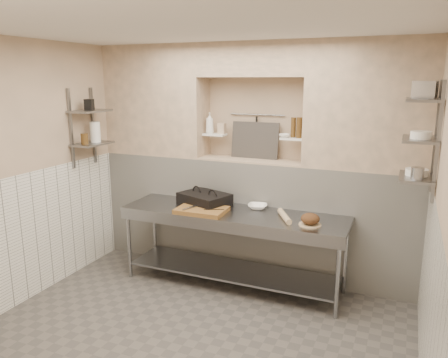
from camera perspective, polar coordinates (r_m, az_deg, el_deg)
The scene contains 47 objects.
floor at distance 4.40m, azimuth -4.70°, elevation -20.66°, with size 4.00×3.90×0.10m, color #544E4A.
ceiling at distance 3.69m, azimuth -5.58°, elevation 20.19°, with size 4.00×3.90×0.10m, color silver.
wall_left at distance 5.07m, azimuth -26.05°, elevation 0.46°, with size 0.10×3.90×2.80m, color #CCAA88.
wall_back at distance 5.60m, azimuth 4.52°, elevation 2.81°, with size 4.00×0.10×2.80m, color #CCAA88.
backwall_lower at distance 5.53m, azimuth 3.57°, elevation -4.76°, with size 4.00×0.40×1.40m, color white.
alcove_sill at distance 5.36m, azimuth 3.68°, elevation 2.49°, with size 1.30×0.40×0.02m, color #CCAA88.
backwall_pillar_left at distance 5.85m, azimuth -8.76°, elevation 10.05°, with size 1.35×0.40×1.40m, color #CCAA88.
backwall_pillar_right at distance 5.00m, azimuth 18.45°, elevation 9.08°, with size 1.35×0.40×1.40m, color #CCAA88.
backwall_header at distance 5.28m, azimuth 3.87°, elevation 15.30°, with size 1.30×0.40×0.40m, color #CCAA88.
wainscot_left at distance 5.21m, azimuth -24.85°, elevation -7.14°, with size 0.02×3.90×1.40m, color white.
wainscot_right at distance 3.65m, azimuth 25.21°, elevation -15.80°, with size 0.02×3.90×1.40m, color white.
alcove_shelf_left at distance 5.50m, azimuth -1.23°, elevation 5.84°, with size 0.28×0.16×0.03m, color white.
alcove_shelf_right at distance 5.17m, azimuth 8.98°, elevation 5.23°, with size 0.28×0.16×0.03m, color white.
utensil_rail at distance 5.45m, azimuth 4.36°, elevation 8.38°, with size 0.02×0.02×0.70m, color gray.
hanging_steel at distance 5.45m, azimuth 4.26°, elevation 6.58°, with size 0.02×0.02×0.30m, color black.
splash_panel at distance 5.42m, azimuth 4.06°, elevation 5.06°, with size 0.60×0.02×0.45m, color #383330.
shelf_rail_left_a at distance 5.84m, azimuth -16.73°, elevation 6.70°, with size 0.03×0.03×0.95m, color slate.
shelf_rail_left_b at distance 5.54m, azimuth -19.36°, elevation 6.21°, with size 0.03×0.03×0.95m, color slate.
wall_shelf_left_lower at distance 5.63m, azimuth -16.82°, elevation 4.42°, with size 0.30×0.50×0.03m, color slate.
wall_shelf_left_upper at distance 5.59m, azimuth -17.09°, elevation 8.48°, with size 0.30×0.50×0.03m, color slate.
shelf_rail_right_a at distance 4.52m, azimuth 25.93°, elevation 4.90°, with size 0.03×0.03×1.05m, color slate.
shelf_rail_right_b at distance 4.12m, azimuth 26.17°, elevation 4.22°, with size 0.03×0.03×1.05m, color slate.
wall_shelf_right_lower at distance 4.37m, azimuth 23.84°, elevation 0.20°, with size 0.30×0.50×0.03m, color slate.
wall_shelf_right_mid at distance 4.31m, azimuth 24.26°, elevation 4.74°, with size 0.30×0.50×0.03m, color slate.
wall_shelf_right_upper at distance 4.28m, azimuth 24.69°, elevation 9.37°, with size 0.30×0.50×0.03m, color slate.
prep_table at distance 5.06m, azimuth 1.11°, elevation -7.15°, with size 2.60×0.70×0.90m.
panini_press at distance 5.21m, azimuth -2.56°, elevation -2.71°, with size 0.67×0.57×0.15m.
cutting_board at distance 4.98m, azimuth -2.94°, elevation -4.08°, with size 0.55×0.39×0.05m, color brown.
knife_blade at distance 4.91m, azimuth -1.33°, elevation -4.03°, with size 0.23×0.03×0.01m, color gray.
tongs at distance 4.98m, azimuth -4.23°, elevation -3.71°, with size 0.03×0.03×0.28m, color gray.
mixing_bowl at distance 5.11m, azimuth 4.41°, elevation -3.61°, with size 0.22×0.22×0.06m, color white.
rolling_pin at distance 4.78m, azimuth 7.91°, elevation -4.84°, with size 0.06×0.06×0.42m, color tan.
bread_board at distance 4.63m, azimuth 11.16°, elevation -5.88°, with size 0.23×0.23×0.01m, color tan.
bread_loaf at distance 4.61m, azimuth 11.20°, elevation -5.12°, with size 0.19×0.19×0.12m, color #4C2D19.
bottle_soap at distance 5.48m, azimuth -1.88°, elevation 7.31°, with size 0.10×0.10×0.26m, color white.
jar_alcove at distance 5.48m, azimuth -0.28°, elevation 6.64°, with size 0.09×0.09×0.13m, color #CCAA88.
bowl_alcove at distance 5.17m, azimuth 7.89°, elevation 5.63°, with size 0.13×0.13×0.04m, color white.
condiment_a at distance 5.13m, azimuth 9.80°, elevation 6.62°, with size 0.07×0.07×0.24m, color #473014.
condiment_b at distance 5.17m, azimuth 9.04°, elevation 6.67°, with size 0.06×0.06×0.23m, color #473014.
condiment_c at distance 5.16m, azimuth 10.32°, elevation 5.92°, with size 0.06×0.06×0.11m, color white.
jug_left at distance 5.66m, azimuth -16.48°, elevation 5.91°, with size 0.13×0.13×0.25m, color white.
jar_left at distance 5.52m, azimuth -17.75°, elevation 5.02°, with size 0.09×0.09×0.13m, color #473014.
box_left_upper at distance 5.58m, azimuth -17.19°, elevation 9.27°, with size 0.09×0.09×0.13m, color black.
bowl_right at distance 4.39m, azimuth 23.88°, elevation 0.82°, with size 0.20×0.20×0.06m, color white.
canister_right at distance 4.20m, azimuth 23.93°, elevation 0.66°, with size 0.11×0.11×0.11m, color gray.
bowl_right_mid at distance 4.27m, azimuth 24.32°, elevation 5.27°, with size 0.18×0.18×0.07m, color white.
basket_right at distance 4.36m, azimuth 24.78°, elevation 10.56°, with size 0.19×0.24×0.15m, color gray.
Camera 1 is at (1.73, -3.23, 2.38)m, focal length 35.00 mm.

